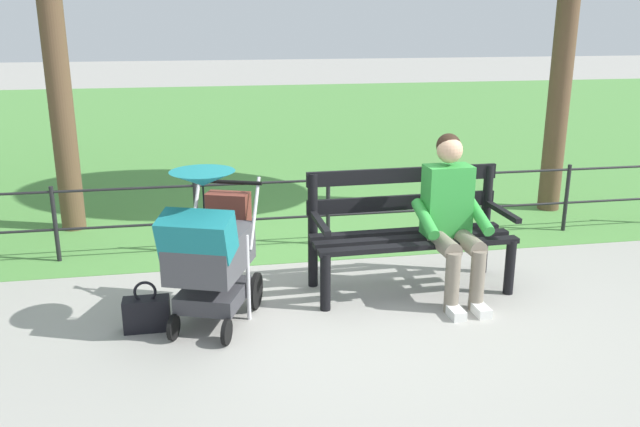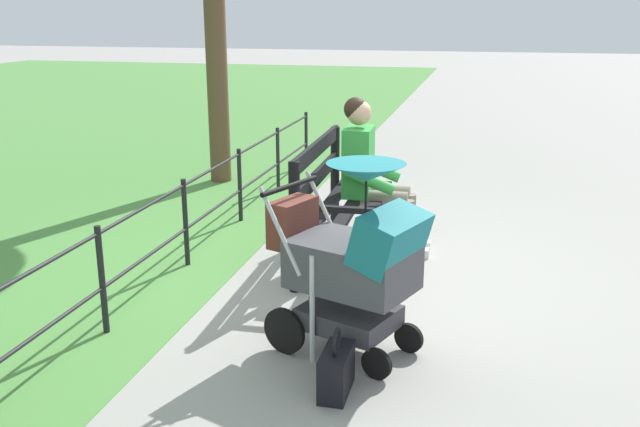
{
  "view_description": "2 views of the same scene",
  "coord_description": "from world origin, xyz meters",
  "px_view_note": "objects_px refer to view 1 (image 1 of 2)",
  "views": [
    {
      "loc": [
        1.17,
        4.73,
        2.14
      ],
      "look_at": [
        0.34,
        0.21,
        0.76
      ],
      "focal_mm": 37.11,
      "sensor_mm": 36.0,
      "label": 1
    },
    {
      "loc": [
        4.84,
        1.01,
        1.95
      ],
      "look_at": [
        0.48,
        -0.04,
        0.64
      ],
      "focal_mm": 39.46,
      "sensor_mm": 36.0,
      "label": 2
    }
  ],
  "objects_px": {
    "person_on_bench": "(452,213)",
    "stroller": "(210,247)",
    "handbag": "(147,313)",
    "park_bench": "(408,225)"
  },
  "relations": [
    {
      "from": "person_on_bench",
      "to": "stroller",
      "type": "xyz_separation_m",
      "value": [
        1.85,
        0.21,
        -0.08
      ]
    },
    {
      "from": "handbag",
      "to": "person_on_bench",
      "type": "bearing_deg",
      "value": -174.74
    },
    {
      "from": "park_bench",
      "to": "handbag",
      "type": "xyz_separation_m",
      "value": [
        2.04,
        0.44,
        -0.4
      ]
    },
    {
      "from": "stroller",
      "to": "park_bench",
      "type": "bearing_deg",
      "value": -164.73
    },
    {
      "from": "stroller",
      "to": "handbag",
      "type": "distance_m",
      "value": 0.66
    },
    {
      "from": "handbag",
      "to": "stroller",
      "type": "bearing_deg",
      "value": -179.46
    },
    {
      "from": "park_bench",
      "to": "handbag",
      "type": "bearing_deg",
      "value": 12.04
    },
    {
      "from": "park_bench",
      "to": "person_on_bench",
      "type": "height_order",
      "value": "person_on_bench"
    },
    {
      "from": "person_on_bench",
      "to": "handbag",
      "type": "distance_m",
      "value": 2.39
    },
    {
      "from": "park_bench",
      "to": "handbag",
      "type": "relative_size",
      "value": 4.36
    }
  ]
}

